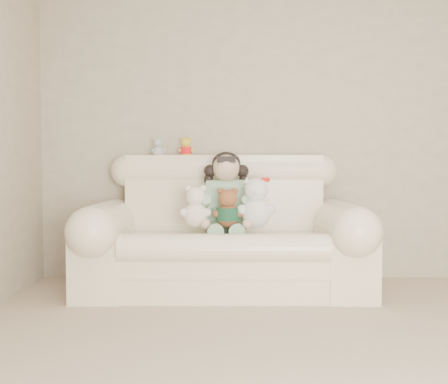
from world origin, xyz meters
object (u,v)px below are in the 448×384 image
Objects in this scene: brown_teddy at (228,204)px; sofa at (224,223)px; white_cat at (256,197)px; seated_child at (226,192)px; cream_teddy at (196,202)px.

sofa is at bearing 103.91° from brown_teddy.
sofa is 0.34m from white_cat.
seated_child is at bearing 95.94° from brown_teddy.
white_cat is at bearing -31.66° from sofa.
seated_child is 1.94× the size of brown_teddy.
white_cat is (0.20, 0.00, 0.05)m from brown_teddy.
brown_teddy is 0.77× the size of white_cat.
brown_teddy is (0.03, -0.15, 0.15)m from sofa.
seated_child reaches higher than cream_teddy.
seated_child reaches higher than sofa.
sofa is 4.88× the size of white_cat.
sofa is 6.33× the size of brown_teddy.
sofa reaches higher than white_cat.
brown_teddy is 0.93× the size of cream_teddy.
white_cat is at bearing 4.34° from brown_teddy.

